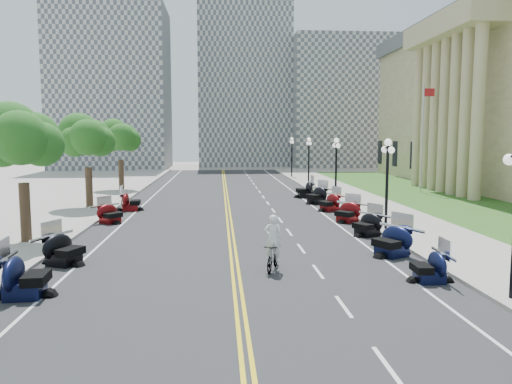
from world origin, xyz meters
name	(u,v)px	position (x,y,z in m)	size (l,w,h in m)	color
ground	(233,250)	(0.00, 0.00, 0.00)	(160.00, 160.00, 0.00)	gray
road	(229,216)	(0.00, 10.00, 0.00)	(16.00, 90.00, 0.01)	#333335
centerline_yellow_a	(227,216)	(-0.12, 10.00, 0.01)	(0.12, 90.00, 0.00)	yellow
centerline_yellow_b	(230,216)	(0.12, 10.00, 0.01)	(0.12, 90.00, 0.00)	yellow
edge_line_north	(324,214)	(6.40, 10.00, 0.01)	(0.12, 90.00, 0.00)	white
edge_line_south	(130,217)	(-6.40, 10.00, 0.01)	(0.12, 90.00, 0.00)	white
lane_dash_3	(387,365)	(3.20, -12.00, 0.01)	(0.12, 2.00, 0.00)	white
lane_dash_4	(344,306)	(3.20, -8.00, 0.01)	(0.12, 2.00, 0.00)	white
lane_dash_5	(318,271)	(3.20, -4.00, 0.01)	(0.12, 2.00, 0.00)	white
lane_dash_6	(301,248)	(3.20, 0.00, 0.01)	(0.12, 2.00, 0.00)	white
lane_dash_7	(289,232)	(3.20, 4.00, 0.01)	(0.12, 2.00, 0.00)	white
lane_dash_8	(280,220)	(3.20, 8.00, 0.01)	(0.12, 2.00, 0.00)	white
lane_dash_9	(273,211)	(3.20, 12.00, 0.01)	(0.12, 2.00, 0.00)	white
lane_dash_10	(268,203)	(3.20, 16.00, 0.01)	(0.12, 2.00, 0.00)	white
lane_dash_11	(263,197)	(3.20, 20.00, 0.01)	(0.12, 2.00, 0.00)	white
lane_dash_12	(260,192)	(3.20, 24.00, 0.01)	(0.12, 2.00, 0.00)	white
lane_dash_13	(256,187)	(3.20, 28.00, 0.01)	(0.12, 2.00, 0.00)	white
lane_dash_14	(254,184)	(3.20, 32.00, 0.01)	(0.12, 2.00, 0.00)	white
lane_dash_15	(251,181)	(3.20, 36.00, 0.01)	(0.12, 2.00, 0.00)	white
lane_dash_16	(249,178)	(3.20, 40.00, 0.01)	(0.12, 2.00, 0.00)	white
lane_dash_17	(247,175)	(3.20, 44.00, 0.01)	(0.12, 2.00, 0.00)	white
lane_dash_18	(246,173)	(3.20, 48.00, 0.01)	(0.12, 2.00, 0.00)	white
lane_dash_19	(244,171)	(3.20, 52.00, 0.01)	(0.12, 2.00, 0.00)	white
sidewalk_north	(384,213)	(10.50, 10.00, 0.07)	(5.00, 90.00, 0.15)	#9E9991
sidewalk_south	(66,216)	(-10.50, 10.00, 0.07)	(5.00, 90.00, 0.15)	#9E9991
lawn	(433,198)	(17.50, 18.00, 0.05)	(9.00, 60.00, 0.10)	#356023
distant_block_a	(112,89)	(-18.00, 62.00, 13.00)	(18.00, 14.00, 26.00)	gray
distant_block_b	(244,81)	(4.00, 68.00, 15.00)	(16.00, 12.00, 30.00)	gray
distant_block_c	(347,103)	(22.00, 65.00, 11.00)	(20.00, 14.00, 22.00)	gray
street_lamp_2	(387,184)	(8.60, 4.00, 2.60)	(0.50, 1.20, 4.90)	black
street_lamp_3	(336,170)	(8.60, 16.00, 2.60)	(0.50, 1.20, 4.90)	black
street_lamp_4	(309,162)	(8.60, 28.00, 2.60)	(0.50, 1.20, 4.90)	black
street_lamp_5	(292,157)	(8.60, 40.00, 2.60)	(0.50, 1.20, 4.90)	black
flagpole	(422,139)	(18.00, 22.00, 5.00)	(1.10, 0.20, 10.00)	silver
tree_2	(22,146)	(-10.00, 2.00, 4.75)	(4.80, 4.80, 9.20)	#235619
tree_3	(87,143)	(-10.00, 14.00, 4.75)	(4.80, 4.80, 9.20)	#235619
tree_4	(120,141)	(-10.00, 26.00, 4.75)	(4.80, 4.80, 9.20)	#235619
motorcycle_n_4	(430,265)	(6.93, -5.65, 0.64)	(1.82, 1.82, 1.28)	black
motorcycle_n_5	(392,239)	(6.91, -1.74, 0.76)	(2.16, 2.16, 1.51)	black
motorcycle_n_6	(367,223)	(7.17, 2.74, 0.68)	(1.94, 1.94, 1.36)	black
motorcycle_n_7	(347,211)	(7.20, 6.95, 0.69)	(1.98, 1.98, 1.39)	#590A0C
motorcycle_n_8	(329,201)	(7.11, 11.51, 0.70)	(2.00, 2.00, 1.40)	#590A0C
motorcycle_n_9	(317,194)	(6.94, 15.33, 0.75)	(2.13, 2.13, 1.49)	black
motorcycle_n_10	(305,189)	(6.72, 19.30, 0.77)	(2.20, 2.20, 1.54)	black
motorcycle_s_4	(25,274)	(-6.95, -6.34, 0.78)	(2.24, 2.24, 1.56)	black
motorcycle_s_5	(64,248)	(-6.95, -2.21, 0.73)	(2.08, 2.08, 1.45)	black
motorcycle_s_7	(110,213)	(-7.19, 7.63, 0.65)	(1.87, 1.87, 1.31)	#590A0C
motorcycle_s_8	(130,200)	(-6.86, 12.76, 0.73)	(2.09, 2.09, 1.46)	#590A0C
bicycle	(273,257)	(1.45, -3.75, 0.55)	(0.51, 1.82, 1.09)	#A51414
cyclist_rider	(273,220)	(1.45, -3.75, 2.03)	(0.69, 0.45, 1.88)	silver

